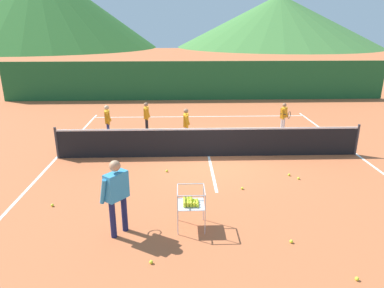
# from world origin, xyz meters

# --- Properties ---
(ground_plane) EXTENTS (120.00, 120.00, 0.00)m
(ground_plane) POSITION_xyz_m (0.00, 0.00, 0.00)
(ground_plane) COLOR #BC6038
(line_baseline_far) EXTENTS (10.02, 0.08, 0.01)m
(line_baseline_far) POSITION_xyz_m (0.00, 5.35, 0.00)
(line_baseline_far) COLOR white
(line_baseline_far) RESTS_ON ground
(line_sideline_west) EXTENTS (0.08, 11.65, 0.01)m
(line_sideline_west) POSITION_xyz_m (-5.01, 0.00, 0.00)
(line_sideline_west) COLOR white
(line_sideline_west) RESTS_ON ground
(line_sideline_east) EXTENTS (0.08, 11.65, 0.01)m
(line_sideline_east) POSITION_xyz_m (5.01, 0.00, 0.00)
(line_sideline_east) COLOR white
(line_sideline_east) RESTS_ON ground
(line_service_center) EXTENTS (0.08, 5.33, 0.01)m
(line_service_center) POSITION_xyz_m (0.00, 0.00, 0.00)
(line_service_center) COLOR white
(line_service_center) RESTS_ON ground
(tennis_net) EXTENTS (9.95, 0.08, 1.05)m
(tennis_net) POSITION_xyz_m (0.00, 0.00, 0.50)
(tennis_net) COLOR #333338
(tennis_net) RESTS_ON ground
(instructor) EXTENTS (0.58, 0.80, 1.63)m
(instructor) POSITION_xyz_m (-2.22, -4.45, 0.98)
(instructor) COLOR #191E4C
(instructor) RESTS_ON ground
(student_0) EXTENTS (0.26, 0.53, 1.30)m
(student_0) POSITION_xyz_m (-3.68, 2.04, 0.78)
(student_0) COLOR navy
(student_0) RESTS_ON ground
(student_1) EXTENTS (0.23, 0.49, 1.25)m
(student_1) POSITION_xyz_m (-2.28, 2.74, 0.75)
(student_1) COLOR black
(student_1) RESTS_ON ground
(student_2) EXTENTS (0.25, 0.51, 1.29)m
(student_2) POSITION_xyz_m (-0.72, 1.48, 0.77)
(student_2) COLOR silver
(student_2) RESTS_ON ground
(student_3) EXTENTS (0.42, 0.67, 1.20)m
(student_3) POSITION_xyz_m (3.25, 2.71, 0.72)
(student_3) COLOR silver
(student_3) RESTS_ON ground
(ball_cart) EXTENTS (0.58, 0.58, 0.90)m
(ball_cart) POSITION_xyz_m (-0.74, -4.27, 0.60)
(ball_cart) COLOR #B7B7BC
(ball_cart) RESTS_ON ground
(tennis_ball_0) EXTENTS (0.07, 0.07, 0.07)m
(tennis_ball_0) POSITION_xyz_m (-4.03, -3.25, 0.03)
(tennis_ball_0) COLOR yellow
(tennis_ball_0) RESTS_ON ground
(tennis_ball_1) EXTENTS (0.07, 0.07, 0.07)m
(tennis_ball_1) POSITION_xyz_m (2.39, -1.92, 0.03)
(tennis_ball_1) COLOR yellow
(tennis_ball_1) RESTS_ON ground
(tennis_ball_2) EXTENTS (0.07, 0.07, 0.07)m
(tennis_ball_2) POSITION_xyz_m (1.26, -4.92, 0.03)
(tennis_ball_2) COLOR yellow
(tennis_ball_2) RESTS_ON ground
(tennis_ball_3) EXTENTS (0.07, 0.07, 0.07)m
(tennis_ball_3) POSITION_xyz_m (0.69, -2.50, 0.03)
(tennis_ball_3) COLOR yellow
(tennis_ball_3) RESTS_ON ground
(tennis_ball_4) EXTENTS (0.07, 0.07, 0.07)m
(tennis_ball_4) POSITION_xyz_m (2.20, -1.66, 0.03)
(tennis_ball_4) COLOR yellow
(tennis_ball_4) RESTS_ON ground
(tennis_ball_6) EXTENTS (0.07, 0.07, 0.07)m
(tennis_ball_6) POSITION_xyz_m (-1.35, -1.26, 0.03)
(tennis_ball_6) COLOR yellow
(tennis_ball_6) RESTS_ON ground
(tennis_ball_7) EXTENTS (0.07, 0.07, 0.07)m
(tennis_ball_7) POSITION_xyz_m (2.05, -6.02, 0.03)
(tennis_ball_7) COLOR yellow
(tennis_ball_7) RESTS_ON ground
(tennis_ball_9) EXTENTS (0.07, 0.07, 0.07)m
(tennis_ball_9) POSITION_xyz_m (-1.49, -5.46, 0.03)
(tennis_ball_9) COLOR yellow
(tennis_ball_9) RESTS_ON ground
(windscreen_fence) EXTENTS (22.05, 0.08, 2.22)m
(windscreen_fence) POSITION_xyz_m (0.00, 9.32, 1.11)
(windscreen_fence) COLOR #1E5B2D
(windscreen_fence) RESTS_ON ground
(hill_0) EXTENTS (40.92, 40.92, 10.08)m
(hill_0) POSITION_xyz_m (19.14, 63.29, 5.04)
(hill_0) COLOR #427A38
(hill_0) RESTS_ON ground
(hill_1) EXTENTS (43.90, 43.90, 15.70)m
(hill_1) POSITION_xyz_m (-27.60, 61.62, 7.85)
(hill_1) COLOR #2D6628
(hill_1) RESTS_ON ground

